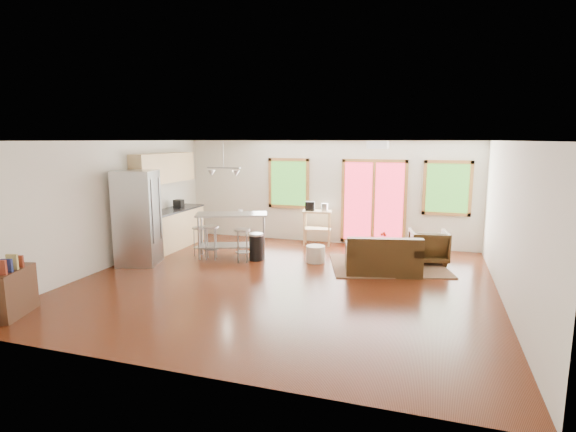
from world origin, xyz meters
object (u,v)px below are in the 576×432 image
(coffee_table, at_px, (383,248))
(refrigerator, at_px, (138,218))
(kitchen_cart, at_px, (316,215))
(island, at_px, (232,227))
(ottoman, at_px, (366,249))
(rug, at_px, (388,266))
(loveseat, at_px, (383,258))
(armchair, at_px, (429,245))

(coffee_table, relative_size, refrigerator, 0.58)
(kitchen_cart, bearing_deg, island, -131.31)
(coffee_table, height_order, ottoman, coffee_table)
(rug, xyz_separation_m, island, (-3.44, -0.28, 0.67))
(refrigerator, bearing_deg, kitchen_cart, 26.59)
(coffee_table, distance_m, island, 3.34)
(rug, xyz_separation_m, kitchen_cart, (-1.92, 1.44, 0.74))
(loveseat, relative_size, coffee_table, 1.37)
(rug, relative_size, loveseat, 1.46)
(coffee_table, xyz_separation_m, refrigerator, (-4.95, -1.40, 0.61))
(coffee_table, bearing_deg, island, -175.44)
(loveseat, height_order, coffee_table, loveseat)
(armchair, height_order, ottoman, armchair)
(rug, xyz_separation_m, loveseat, (-0.06, -0.55, 0.29))
(loveseat, height_order, refrigerator, refrigerator)
(ottoman, height_order, island, island)
(ottoman, bearing_deg, rug, -48.19)
(armchair, bearing_deg, loveseat, 41.83)
(coffee_table, xyz_separation_m, island, (-3.32, -0.26, 0.30))
(kitchen_cart, bearing_deg, armchair, -18.03)
(loveseat, xyz_separation_m, ottoman, (-0.49, 1.17, -0.12))
(rug, xyz_separation_m, armchair, (0.79, 0.56, 0.38))
(armchair, height_order, kitchen_cart, kitchen_cart)
(ottoman, xyz_separation_m, refrigerator, (-4.52, -2.04, 0.81))
(coffee_table, relative_size, kitchen_cart, 1.05)
(refrigerator, xyz_separation_m, island, (1.63, 1.14, -0.31))
(coffee_table, height_order, island, island)
(loveseat, distance_m, coffee_table, 0.54)
(ottoman, relative_size, island, 0.34)
(armchair, relative_size, refrigerator, 0.40)
(refrigerator, bearing_deg, armchair, 2.96)
(coffee_table, xyz_separation_m, kitchen_cart, (-1.80, 1.46, 0.37))
(coffee_table, bearing_deg, loveseat, -83.51)
(kitchen_cart, bearing_deg, ottoman, -30.96)
(refrigerator, bearing_deg, rug, -0.02)
(armchair, xyz_separation_m, ottoman, (-1.34, 0.06, -0.20))
(refrigerator, distance_m, island, 2.01)
(refrigerator, bearing_deg, island, 19.16)
(rug, xyz_separation_m, coffee_table, (-0.12, -0.02, 0.37))
(ottoman, bearing_deg, refrigerator, -155.73)
(rug, distance_m, loveseat, 0.63)
(loveseat, xyz_separation_m, kitchen_cart, (-1.86, 1.99, 0.45))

